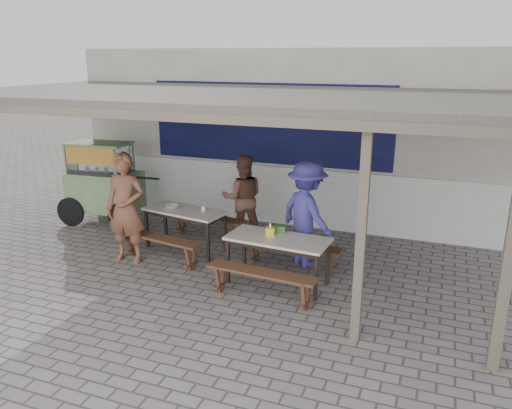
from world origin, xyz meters
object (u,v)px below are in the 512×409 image
object	(u,v)px
patron_wall_side	(243,198)
bench_right_wall	(292,249)
donation_box	(280,229)
condiment_bowl	(172,206)
patron_right_table	(307,214)
bench_left_street	(160,243)
bench_right_street	(261,278)
table_left	(185,214)
bench_left_wall	(207,221)
table_right	(278,243)
vendor_cart	(103,180)
tissue_box	(270,231)
condiment_jar	(204,208)
patron_street_side	(126,208)

from	to	relation	value
patron_wall_side	bench_right_wall	bearing A→B (deg)	116.61
donation_box	condiment_bowl	distance (m)	2.28
patron_right_table	bench_left_street	bearing A→B (deg)	54.05
bench_right_wall	patron_wall_side	distance (m)	1.70
patron_right_table	bench_right_street	bearing A→B (deg)	115.58
table_left	condiment_bowl	size ratio (longest dim) A/B	7.11
bench_left_wall	table_right	xyz separation A→B (m)	(1.88, -1.41, 0.33)
bench_right_wall	vendor_cart	xyz separation A→B (m)	(-4.30, 0.89, 0.57)
bench_left_street	condiment_bowl	bearing A→B (deg)	112.05
table_right	condiment_bowl	xyz separation A→B (m)	(-2.26, 0.78, 0.10)
table_right	donation_box	size ratio (longest dim) A/B	9.95
donation_box	bench_right_street	bearing A→B (deg)	-89.94
bench_right_wall	patron_wall_side	xyz separation A→B (m)	(-1.28, 1.03, 0.47)
bench_right_street	patron_right_table	bearing A→B (deg)	84.77
patron_wall_side	tissue_box	size ratio (longest dim) A/B	12.50
bench_left_street	table_right	bearing A→B (deg)	7.07
bench_right_wall	patron_wall_side	bearing A→B (deg)	145.31
patron_wall_side	table_right	bearing A→B (deg)	102.65
bench_left_wall	patron_wall_side	size ratio (longest dim) A/B	0.99
bench_left_street	condiment_jar	size ratio (longest dim) A/B	18.46
bench_left_street	patron_street_side	distance (m)	0.81
vendor_cart	patron_wall_side	size ratio (longest dim) A/B	1.29
bench_right_wall	condiment_bowl	xyz separation A→B (m)	(-2.30, 0.18, 0.43)
tissue_box	table_left	bearing A→B (deg)	159.43
bench_left_wall	patron_street_side	bearing A→B (deg)	-107.72
donation_box	patron_wall_side	bearing A→B (deg)	130.66
patron_wall_side	condiment_jar	world-z (taller)	patron_wall_side
bench_right_street	condiment_bowl	distance (m)	2.64
patron_street_side	tissue_box	bearing A→B (deg)	-4.34
bench_right_wall	table_right	bearing A→B (deg)	-90.00
bench_left_wall	bench_right_wall	world-z (taller)	same
bench_left_street	patron_right_table	xyz separation A→B (m)	(2.30, 0.80, 0.54)
bench_right_wall	patron_right_table	size ratio (longest dim) A/B	0.93
tissue_box	condiment_bowl	distance (m)	2.23
donation_box	table_right	bearing A→B (deg)	-79.59
tissue_box	condiment_jar	bearing A→B (deg)	153.33
patron_street_side	bench_left_street	bearing A→B (deg)	8.25
table_left	donation_box	world-z (taller)	donation_box
bench_right_wall	condiment_bowl	distance (m)	2.35
bench_right_wall	patron_right_table	xyz separation A→B (m)	(0.16, 0.29, 0.54)
vendor_cart	patron_street_side	world-z (taller)	patron_street_side
donation_box	condiment_jar	distance (m)	1.70
bench_left_wall	vendor_cart	world-z (taller)	vendor_cart
patron_wall_side	condiment_jar	size ratio (longest dim) A/B	18.65
table_left	bench_left_street	world-z (taller)	table_left
bench_left_wall	condiment_jar	bearing A→B (deg)	-59.06
patron_street_side	bench_right_street	bearing A→B (deg)	-18.74
bench_right_street	donation_box	size ratio (longest dim) A/B	10.40
bench_right_street	patron_wall_side	distance (m)	2.56
bench_left_wall	bench_right_street	size ratio (longest dim) A/B	0.98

